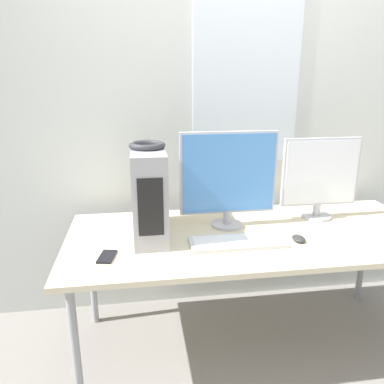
{
  "coord_description": "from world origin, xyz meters",
  "views": [
    {
      "loc": [
        -0.6,
        -1.39,
        1.53
      ],
      "look_at": [
        -0.34,
        0.43,
        0.97
      ],
      "focal_mm": 35.0,
      "sensor_mm": 36.0,
      "label": 1
    }
  ],
  "objects_px": {
    "monitor_right_near": "(320,176)",
    "cell_phone": "(107,257)",
    "mouse": "(299,238)",
    "pc_tower": "(149,193)",
    "keyboard": "(237,242)",
    "monitor_main": "(228,177)",
    "headphones": "(147,145)"
  },
  "relations": [
    {
      "from": "monitor_main",
      "to": "mouse",
      "type": "relative_size",
      "value": 5.91
    },
    {
      "from": "monitor_main",
      "to": "monitor_right_near",
      "type": "bearing_deg",
      "value": 5.51
    },
    {
      "from": "monitor_right_near",
      "to": "mouse",
      "type": "distance_m",
      "value": 0.46
    },
    {
      "from": "cell_phone",
      "to": "monitor_main",
      "type": "bearing_deg",
      "value": 36.08
    },
    {
      "from": "keyboard",
      "to": "mouse",
      "type": "relative_size",
      "value": 5.29
    },
    {
      "from": "mouse",
      "to": "cell_phone",
      "type": "xyz_separation_m",
      "value": [
        -0.97,
        -0.05,
        -0.01
      ]
    },
    {
      "from": "mouse",
      "to": "cell_phone",
      "type": "relative_size",
      "value": 0.65
    },
    {
      "from": "headphones",
      "to": "keyboard",
      "type": "height_order",
      "value": "headphones"
    },
    {
      "from": "monitor_main",
      "to": "cell_phone",
      "type": "xyz_separation_m",
      "value": [
        -0.65,
        -0.3,
        -0.28
      ]
    },
    {
      "from": "pc_tower",
      "to": "keyboard",
      "type": "height_order",
      "value": "pc_tower"
    },
    {
      "from": "monitor_right_near",
      "to": "cell_phone",
      "type": "distance_m",
      "value": 1.29
    },
    {
      "from": "headphones",
      "to": "monitor_right_near",
      "type": "relative_size",
      "value": 0.38
    },
    {
      "from": "monitor_right_near",
      "to": "keyboard",
      "type": "xyz_separation_m",
      "value": [
        -0.57,
        -0.3,
        -0.25
      ]
    },
    {
      "from": "headphones",
      "to": "keyboard",
      "type": "xyz_separation_m",
      "value": [
        0.43,
        -0.19,
        -0.47
      ]
    },
    {
      "from": "monitor_right_near",
      "to": "keyboard",
      "type": "height_order",
      "value": "monitor_right_near"
    },
    {
      "from": "headphones",
      "to": "monitor_main",
      "type": "xyz_separation_m",
      "value": [
        0.44,
        0.05,
        -0.2
      ]
    },
    {
      "from": "headphones",
      "to": "mouse",
      "type": "distance_m",
      "value": 0.92
    },
    {
      "from": "pc_tower",
      "to": "cell_phone",
      "type": "bearing_deg",
      "value": -130.83
    },
    {
      "from": "mouse",
      "to": "monitor_main",
      "type": "bearing_deg",
      "value": 141.68
    },
    {
      "from": "headphones",
      "to": "cell_phone",
      "type": "distance_m",
      "value": 0.58
    },
    {
      "from": "mouse",
      "to": "headphones",
      "type": "bearing_deg",
      "value": 165.17
    },
    {
      "from": "mouse",
      "to": "monitor_right_near",
      "type": "bearing_deg",
      "value": 51.21
    },
    {
      "from": "monitor_main",
      "to": "keyboard",
      "type": "xyz_separation_m",
      "value": [
        -0.01,
        -0.25,
        -0.28
      ]
    },
    {
      "from": "cell_phone",
      "to": "keyboard",
      "type": "bearing_deg",
      "value": 16.22
    },
    {
      "from": "keyboard",
      "to": "cell_phone",
      "type": "height_order",
      "value": "keyboard"
    },
    {
      "from": "monitor_right_near",
      "to": "monitor_main",
      "type": "bearing_deg",
      "value": -174.49
    },
    {
      "from": "headphones",
      "to": "keyboard",
      "type": "bearing_deg",
      "value": -24.03
    },
    {
      "from": "cell_phone",
      "to": "monitor_right_near",
      "type": "bearing_deg",
      "value": 27.58
    },
    {
      "from": "pc_tower",
      "to": "keyboard",
      "type": "xyz_separation_m",
      "value": [
        0.43,
        -0.19,
        -0.22
      ]
    },
    {
      "from": "pc_tower",
      "to": "mouse",
      "type": "relative_size",
      "value": 5.15
    },
    {
      "from": "monitor_right_near",
      "to": "cell_phone",
      "type": "relative_size",
      "value": 3.43
    },
    {
      "from": "monitor_main",
      "to": "monitor_right_near",
      "type": "relative_size",
      "value": 1.12
    }
  ]
}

